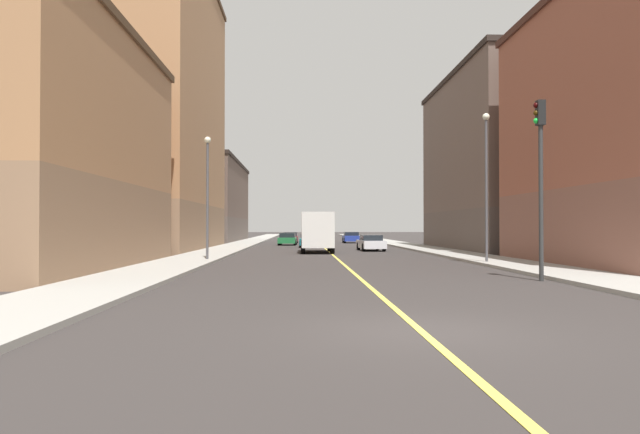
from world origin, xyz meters
name	(u,v)px	position (x,y,z in m)	size (l,w,h in m)	color
ground_plane	(420,330)	(0.00, 0.00, 0.00)	(400.00, 400.00, 0.00)	#322D2B
sidewalk_left	(406,245)	(8.45, 49.00, 0.07)	(3.31, 168.00, 0.15)	#9E9B93
sidewalk_right	(238,245)	(-8.45, 49.00, 0.07)	(3.31, 168.00, 0.15)	#9E9B93
lane_center_stripe	(322,246)	(0.00, 49.00, 0.01)	(0.16, 154.00, 0.01)	#E5D14C
building_left_mid	(507,163)	(14.98, 37.95, 7.27)	(10.05, 21.12, 14.52)	brown
building_right_corner	(19,146)	(-14.98, 16.33, 5.59)	(10.05, 18.79, 11.16)	#8F6B4F
building_right_midblock	(150,109)	(-14.98, 39.85, 11.91)	(10.05, 23.62, 23.80)	#8F6B4F
building_right_distant	(202,202)	(-14.98, 67.19, 5.17)	(10.05, 26.27, 10.33)	brown
traffic_light_left_near	(540,165)	(6.38, 9.99, 4.17)	(0.40, 0.32, 6.50)	#2D2D2D
street_lamp_left_near	(486,172)	(7.40, 19.47, 4.76)	(0.36, 0.36, 7.68)	#4C4C51
street_lamp_right_near	(207,184)	(-7.40, 22.27, 4.30)	(0.36, 0.36, 6.80)	#4C4C51
car_maroon	(290,238)	(-3.43, 60.70, 0.62)	(1.88, 4.36, 1.27)	maroon
car_green	(288,239)	(-3.55, 51.91, 0.63)	(2.00, 4.26, 1.28)	#1E6B38
car_white	(371,243)	(3.48, 37.09, 0.63)	(2.00, 4.66, 1.27)	white
car_blue	(351,237)	(3.88, 60.35, 0.65)	(1.94, 4.30, 1.30)	#23389E
car_teal	(309,241)	(-1.36, 45.50, 0.62)	(1.91, 4.24, 1.26)	#196670
box_truck	(317,231)	(-0.98, 33.71, 1.61)	(2.40, 6.90, 2.99)	beige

